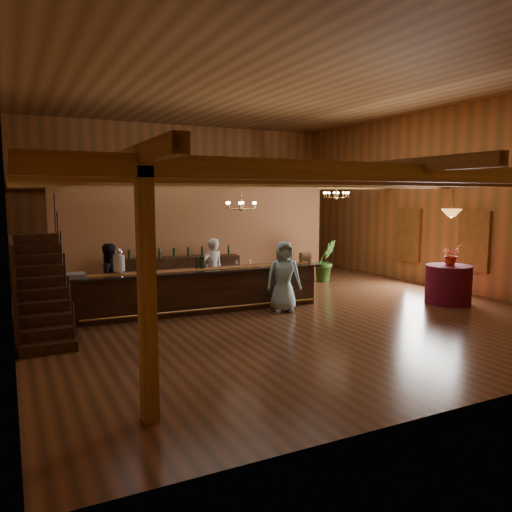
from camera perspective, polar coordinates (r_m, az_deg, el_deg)
name	(u,v)px	position (r m, az deg, el deg)	size (l,w,h in m)	color
floor	(264,303)	(13.30, 0.93, -5.44)	(14.00, 14.00, 0.00)	brown
ceiling	(264,90)	(13.26, 0.97, 18.46)	(14.00, 14.00, 0.00)	brown
wall_back	(180,198)	(19.47, -8.68, 6.56)	(12.00, 0.10, 5.50)	#AF6733
wall_front	(505,203)	(7.52, 26.57, 5.46)	(12.00, 0.10, 5.50)	#AF6733
wall_left	(6,200)	(11.52, -26.71, 5.71)	(0.10, 14.00, 5.50)	#AF6733
wall_right	(434,199)	(16.64, 19.71, 6.19)	(0.10, 14.00, 5.50)	#AF6733
beam_grid	(256,181)	(13.45, -0.06, 8.60)	(11.90, 13.90, 0.39)	olive
support_posts	(273,245)	(12.61, 1.99, 1.24)	(9.20, 10.20, 3.20)	olive
partition_wall	(200,236)	(16.05, -6.44, 2.24)	(9.00, 0.18, 3.10)	brown
window_right_front	(474,241)	(15.59, 23.65, 1.57)	(0.12, 1.05, 1.75)	white
window_right_back	(409,235)	(17.36, 17.06, 2.33)	(0.12, 1.05, 1.75)	white
staircase	(41,288)	(10.95, -23.33, -3.36)	(1.00, 2.80, 2.00)	#3E2313
backroom_boxes	(186,260)	(18.10, -7.97, -0.50)	(4.10, 0.60, 1.10)	#3E2313
tasting_bar	(201,290)	(12.32, -6.30, -3.94)	(6.33, 1.13, 1.06)	#3E2313
beverage_dispenser	(119,262)	(11.83, -15.39, -0.66)	(0.26, 0.26, 0.60)	silver
glass_rack_tray	(73,276)	(11.67, -20.22, -2.12)	(0.50, 0.50, 0.10)	gray
raffle_drum	(305,257)	(13.30, 5.62, -0.11)	(0.34, 0.24, 0.30)	#916138
bar_bottle_0	(197,263)	(12.31, -6.79, -0.81)	(0.07, 0.07, 0.30)	black
bar_bottle_1	(201,263)	(12.35, -6.31, -0.78)	(0.07, 0.07, 0.30)	black
bar_bottle_2	(202,263)	(12.35, -6.22, -0.78)	(0.07, 0.07, 0.30)	black
bar_bottle_3	(203,263)	(12.36, -6.08, -0.77)	(0.07, 0.07, 0.30)	black
backbar_shelf	(182,273)	(15.41, -8.50, -1.92)	(3.55, 0.55, 1.00)	#3E2313
round_table	(448,284)	(14.16, 21.12, -3.05)	(1.18, 1.18, 1.02)	maroon
chandelier_left	(241,205)	(12.50, -1.69, 5.84)	(0.80, 0.80, 0.75)	tan
chandelier_right	(336,195)	(16.13, 9.15, 6.95)	(0.80, 0.80, 0.48)	tan
pendant_lamp	(452,213)	(13.97, 21.46, 4.62)	(0.52, 0.52, 0.90)	tan
bartender	(212,271)	(13.29, -5.03, -1.68)	(0.63, 0.41, 1.73)	silver
staff_second	(108,279)	(12.42, -16.57, -2.57)	(0.84, 0.65, 1.72)	black
guest	(284,276)	(12.27, 3.18, -2.34)	(0.86, 0.56, 1.75)	#91BEC9
floor_plant	(325,261)	(16.76, 7.92, -0.52)	(0.76, 0.62, 1.39)	#2B5419
table_flowers	(451,255)	(14.10, 21.36, 0.15)	(0.50, 0.44, 0.56)	#B72A11
table_vase	(451,260)	(14.11, 21.36, -0.42)	(0.14, 0.14, 0.28)	tan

